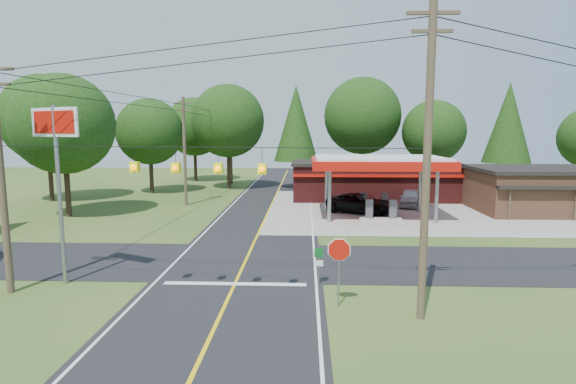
{
  "coord_description": "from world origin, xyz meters",
  "views": [
    {
      "loc": [
        3.2,
        -23.11,
        6.93
      ],
      "look_at": [
        2.0,
        7.0,
        2.8
      ],
      "focal_mm": 28.0,
      "sensor_mm": 36.0,
      "label": 1
    }
  ],
  "objects_px": {
    "octagonal_stop_sign": "(339,255)",
    "big_stop_sign": "(56,150)",
    "suv_car": "(362,204)",
    "sedan_car": "(410,198)",
    "gas_canopy": "(378,164)"
  },
  "relations": [
    {
      "from": "big_stop_sign",
      "to": "sedan_car",
      "type": "bearing_deg",
      "value": 46.72
    },
    {
      "from": "gas_canopy",
      "to": "octagonal_stop_sign",
      "type": "relative_size",
      "value": 3.78
    },
    {
      "from": "big_stop_sign",
      "to": "suv_car",
      "type": "bearing_deg",
      "value": 49.43
    },
    {
      "from": "big_stop_sign",
      "to": "octagonal_stop_sign",
      "type": "relative_size",
      "value": 2.86
    },
    {
      "from": "octagonal_stop_sign",
      "to": "big_stop_sign",
      "type": "bearing_deg",
      "value": 169.78
    },
    {
      "from": "suv_car",
      "to": "octagonal_stop_sign",
      "type": "xyz_separation_m",
      "value": [
        -3.4,
        -20.51,
        1.29
      ]
    },
    {
      "from": "gas_canopy",
      "to": "suv_car",
      "type": "height_order",
      "value": "gas_canopy"
    },
    {
      "from": "suv_car",
      "to": "gas_canopy",
      "type": "bearing_deg",
      "value": -117.09
    },
    {
      "from": "suv_car",
      "to": "big_stop_sign",
      "type": "bearing_deg",
      "value": 166.61
    },
    {
      "from": "suv_car",
      "to": "sedan_car",
      "type": "xyz_separation_m",
      "value": [
        4.87,
        3.51,
        -0.05
      ]
    },
    {
      "from": "sedan_car",
      "to": "big_stop_sign",
      "type": "xyz_separation_m",
      "value": [
        -20.55,
        -21.81,
        5.33
      ]
    },
    {
      "from": "gas_canopy",
      "to": "big_stop_sign",
      "type": "height_order",
      "value": "big_stop_sign"
    },
    {
      "from": "gas_canopy",
      "to": "big_stop_sign",
      "type": "distance_m",
      "value": 23.8
    },
    {
      "from": "suv_car",
      "to": "octagonal_stop_sign",
      "type": "distance_m",
      "value": 20.84
    },
    {
      "from": "gas_canopy",
      "to": "suv_car",
      "type": "xyz_separation_m",
      "value": [
        -1.08,
        1.5,
        -3.45
      ]
    }
  ]
}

